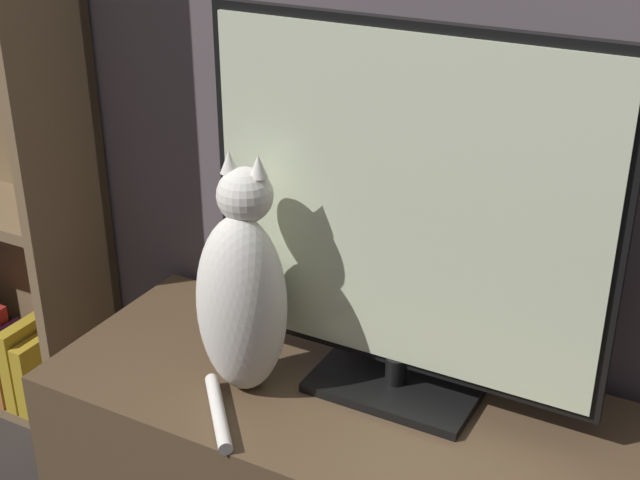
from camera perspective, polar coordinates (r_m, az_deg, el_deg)
The scene contains 2 objects.
tv at distance 1.69m, azimuth 5.35°, elevation 1.20°, with size 0.82×0.21×0.76m.
cat at distance 1.79m, azimuth -4.95°, elevation -3.52°, with size 0.20×0.31×0.51m.
Camera 1 is at (0.68, -0.43, 1.54)m, focal length 50.00 mm.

